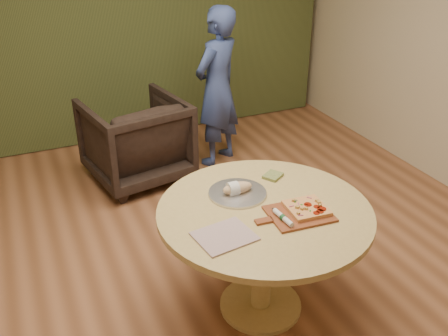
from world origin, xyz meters
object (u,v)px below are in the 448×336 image
cutlery_roll (283,218)px  armchair (135,136)px  person_standing (217,88)px  pedestal_table (264,229)px  flatbread_pizza (307,208)px  pizza_paddle (298,214)px  bread_roll (236,188)px  serving_tray (237,193)px

cutlery_roll → armchair: armchair is taller
person_standing → pedestal_table: bearing=43.8°
cutlery_roll → person_standing: person_standing is taller
cutlery_roll → flatbread_pizza: bearing=7.0°
pizza_paddle → bread_roll: size_ratio=2.36×
pizza_paddle → serving_tray: bearing=125.5°
bread_roll → armchair: size_ratio=0.22×
pizza_paddle → cutlery_roll: bearing=-162.5°
serving_tray → person_standing: (0.66, 1.85, 0.01)m
cutlery_roll → serving_tray: 0.39m
pedestal_table → serving_tray: size_ratio=3.55×
armchair → person_standing: size_ratio=0.56×
pizza_paddle → armchair: size_ratio=0.53×
pedestal_table → pizza_paddle: size_ratio=2.77×
serving_tray → armchair: 1.86m
flatbread_pizza → person_standing: (0.38, 2.19, -0.01)m
armchair → person_standing: 0.90m
armchair → pedestal_table: bearing=86.8°
flatbread_pizza → armchair: armchair is taller
pizza_paddle → person_standing: size_ratio=0.30×
flatbread_pizza → armchair: size_ratio=0.27×
flatbread_pizza → bread_roll: bread_roll is taller
cutlery_roll → armchair: (-0.28, 2.20, -0.35)m
pedestal_table → bread_roll: (-0.08, 0.21, 0.18)m
pedestal_table → serving_tray: 0.27m
cutlery_roll → bread_roll: size_ratio=1.03×
pedestal_table → armchair: bearing=97.2°
bread_roll → person_standing: size_ratio=0.13×
pedestal_table → flatbread_pizza: bearing=-32.3°
pedestal_table → bread_roll: size_ratio=6.54×
serving_tray → bread_roll: size_ratio=1.84×
pedestal_table → armchair: 2.06m
flatbread_pizza → serving_tray: size_ratio=0.66×
flatbread_pizza → cutlery_roll: bearing=-168.7°
person_standing → flatbread_pizza: bearing=49.8°
bread_roll → armchair: bearing=95.4°
bread_roll → armchair: armchair is taller
flatbread_pizza → serving_tray: 0.44m
serving_tray → pedestal_table: bearing=-70.8°
pizza_paddle → pedestal_table: bearing=139.3°
pizza_paddle → bread_roll: bearing=126.5°
pizza_paddle → cutlery_roll: 0.12m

